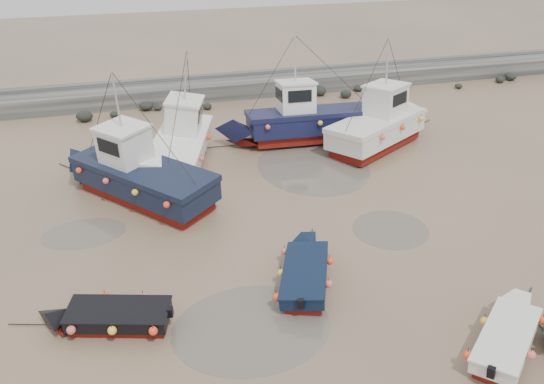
{
  "coord_description": "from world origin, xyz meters",
  "views": [
    {
      "loc": [
        -5.79,
        -16.05,
        12.74
      ],
      "look_at": [
        -0.37,
        4.09,
        1.4
      ],
      "focal_mm": 35.0,
      "sensor_mm": 36.0,
      "label": 1
    }
  ],
  "objects": [
    {
      "name": "cabin_boat_0",
      "position": [
        -6.22,
        7.93,
        1.32
      ],
      "size": [
        7.98,
        9.05,
        6.22
      ],
      "rotation": [
        0.0,
        0.0,
        0.7
      ],
      "color": "maroon",
      "rests_on": "ground"
    },
    {
      "name": "dinghy_4",
      "position": [
        -7.56,
        -1.32,
        0.55
      ],
      "size": [
        5.6,
        2.56,
        1.43
      ],
      "rotation": [
        0.0,
        0.0,
        1.29
      ],
      "color": "maroon",
      "rests_on": "ground"
    },
    {
      "name": "cabin_boat_3",
      "position": [
        8.2,
        10.62,
        1.36
      ],
      "size": [
        8.96,
        6.27,
        6.22
      ],
      "rotation": [
        0.0,
        0.0,
        -1.04
      ],
      "color": "maroon",
      "rests_on": "ground"
    },
    {
      "name": "ground",
      "position": [
        0.0,
        0.0,
        0.0
      ],
      "size": [
        120.0,
        120.0,
        0.0
      ],
      "primitive_type": "plane",
      "color": "#8E7354",
      "rests_on": "ground"
    },
    {
      "name": "seawall",
      "position": [
        0.05,
        21.99,
        0.63
      ],
      "size": [
        60.0,
        4.92,
        1.5
      ],
      "color": "slate",
      "rests_on": "ground"
    },
    {
      "name": "person",
      "position": [
        -3.72,
        5.12,
        0.0
      ],
      "size": [
        0.75,
        0.7,
        1.72
      ],
      "primitive_type": "imported",
      "rotation": [
        0.0,
        0.0,
        3.74
      ],
      "color": "#181B36",
      "rests_on": "ground"
    },
    {
      "name": "puddle_d",
      "position": [
        3.27,
        8.88,
        0.0
      ],
      "size": [
        6.1,
        6.1,
        0.01
      ],
      "primitive_type": "cylinder",
      "color": "#5F574D",
      "rests_on": "ground"
    },
    {
      "name": "cabin_boat_2",
      "position": [
        3.86,
        12.48,
        1.31
      ],
      "size": [
        11.19,
        3.62,
        6.22
      ],
      "rotation": [
        0.0,
        0.0,
        1.52
      ],
      "color": "maroon",
      "rests_on": "ground"
    },
    {
      "name": "cabin_boat_1",
      "position": [
        -3.74,
        11.16,
        1.32
      ],
      "size": [
        4.88,
        10.5,
        6.22
      ],
      "rotation": [
        0.0,
        0.0,
        -0.29
      ],
      "color": "maroon",
      "rests_on": "ground"
    },
    {
      "name": "puddle_a",
      "position": [
        -2.9,
        -2.61,
        0.0
      ],
      "size": [
        5.52,
        5.52,
        0.01
      ],
      "primitive_type": "cylinder",
      "color": "#5F574D",
      "rests_on": "ground"
    },
    {
      "name": "dinghy_1",
      "position": [
        -0.25,
        -0.66,
        0.55
      ],
      "size": [
        3.18,
        5.71,
        1.43
      ],
      "rotation": [
        0.0,
        0.0,
        -0.39
      ],
      "color": "maroon",
      "rests_on": "ground"
    },
    {
      "name": "puddle_c",
      "position": [
        -8.71,
        5.05,
        0.0
      ],
      "size": [
        3.63,
        3.63,
        0.01
      ],
      "primitive_type": "cylinder",
      "color": "#5F574D",
      "rests_on": "ground"
    },
    {
      "name": "puddle_b",
      "position": [
        4.51,
        1.85,
        0.0
      ],
      "size": [
        3.42,
        3.42,
        0.01
      ],
      "primitive_type": "cylinder",
      "color": "#5F574D",
      "rests_on": "ground"
    },
    {
      "name": "dinghy_3",
      "position": [
        5.01,
        -5.67,
        0.55
      ],
      "size": [
        4.88,
        4.27,
        1.43
      ],
      "rotation": [
        0.0,
        0.0,
        -0.87
      ],
      "color": "maroon",
      "rests_on": "ground"
    }
  ]
}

